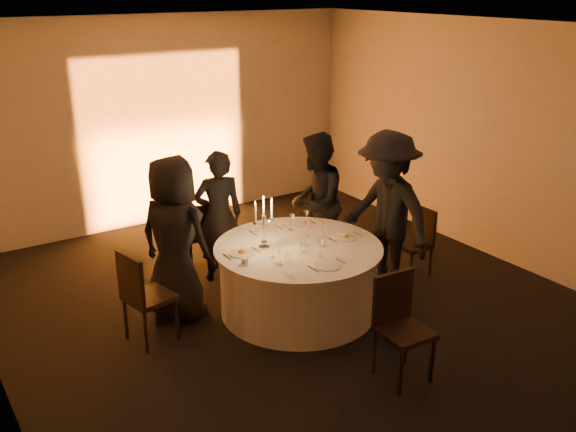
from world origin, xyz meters
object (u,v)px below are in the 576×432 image
chair_right (417,239)px  banquet_table (298,279)px  chair_back_left (201,232)px  coffee_cup (245,261)px  chair_left (142,292)px  guest_back_left (219,216)px  guest_left (175,239)px  guest_back_right (316,202)px  chair_back_right (307,220)px  guest_right (387,213)px  chair_front (400,320)px  candelabra (264,230)px

chair_right → banquet_table: bearing=-91.1°
chair_back_left → coffee_cup: size_ratio=7.84×
banquet_table → chair_left: size_ratio=1.85×
chair_back_left → guest_back_left: guest_back_left is taller
guest_left → guest_back_right: guest_left is taller
chair_back_right → guest_right: (0.27, -1.19, 0.40)m
coffee_cup → guest_back_left: bearing=73.6°
chair_front → candelabra: bearing=107.4°
guest_right → chair_left: bearing=-103.5°
chair_left → guest_right: (2.78, -0.41, 0.40)m
guest_right → candelabra: bearing=-105.3°
chair_front → coffee_cup: (-0.79, 1.41, 0.25)m
banquet_table → candelabra: candelabra is taller
chair_back_left → chair_front: 3.13m
chair_left → candelabra: candelabra is taller
banquet_table → chair_back_left: 1.65m
banquet_table → guest_right: 1.27m
banquet_table → chair_left: chair_left is taller
guest_back_left → guest_right: 1.97m
chair_left → chair_back_right: 2.63m
chair_back_left → guest_left: size_ratio=0.48×
chair_front → guest_right: size_ratio=0.52×
guest_left → coffee_cup: bearing=-178.4°
chair_back_right → guest_back_right: (-0.02, -0.22, 0.32)m
chair_back_left → candelabra: size_ratio=1.47×
chair_back_right → chair_right: size_ratio=1.13×
guest_back_right → chair_front: bearing=28.0°
chair_front → guest_back_left: size_ratio=0.61×
guest_left → candelabra: (0.80, -0.47, 0.09)m
guest_back_right → candelabra: guest_back_right is taller
candelabra → chair_right: bearing=-4.9°
banquet_table → chair_right: size_ratio=2.11×
banquet_table → chair_back_right: size_ratio=1.86×
guest_left → guest_right: size_ratio=0.94×
chair_back_right → coffee_cup: 1.98m
guest_back_left → guest_left: bearing=50.1°
chair_left → chair_right: bearing=-107.1°
chair_left → chair_front: 2.50m
chair_left → chair_back_right: chair_left is taller
chair_right → guest_back_right: guest_back_right is taller
coffee_cup → chair_back_left: bearing=79.1°
chair_front → guest_left: (-1.22, 2.13, 0.34)m
chair_right → guest_right: 0.76m
guest_left → guest_back_left: guest_left is taller
guest_back_right → coffee_cup: guest_back_right is taller
banquet_table → chair_right: chair_right is taller
chair_right → chair_left: bearing=-96.0°
guest_back_left → chair_back_right: bearing=-171.3°
chair_back_right → chair_back_left: bearing=-58.0°
chair_left → chair_right: chair_left is taller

